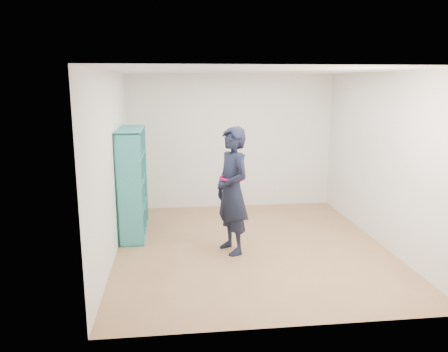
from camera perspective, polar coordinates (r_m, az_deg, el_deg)
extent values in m
plane|color=#986C45|center=(6.73, 3.51, -9.15)|extent=(4.50, 4.50, 0.00)
plane|color=white|center=(6.28, 3.82, 13.55)|extent=(4.50, 4.50, 0.00)
cube|color=white|center=(6.34, -14.44, 1.36)|extent=(0.02, 4.50, 2.60)
cube|color=white|center=(7.02, 19.95, 2.03)|extent=(0.02, 4.50, 2.60)
cube|color=white|center=(8.57, 0.96, 4.48)|extent=(4.00, 0.02, 2.60)
cube|color=white|center=(4.24, 9.11, -3.66)|extent=(4.00, 0.02, 2.60)
cube|color=#298277|center=(6.60, -12.31, -1.99)|extent=(0.38, 0.03, 1.73)
cube|color=#298277|center=(7.83, -11.45, 0.26)|extent=(0.38, 0.03, 1.73)
cube|color=#298277|center=(7.45, -11.56, -7.16)|extent=(0.38, 1.30, 0.03)
cube|color=#298277|center=(7.07, -12.14, 5.95)|extent=(0.38, 1.30, 0.03)
cube|color=#298277|center=(7.23, -13.23, -0.80)|extent=(0.03, 1.30, 1.73)
cube|color=#298277|center=(7.01, -11.98, -1.15)|extent=(0.35, 0.03, 1.67)
cube|color=#298277|center=(7.41, -11.71, -0.42)|extent=(0.35, 0.03, 1.67)
cube|color=#298277|center=(7.32, -11.70, -3.97)|extent=(0.35, 1.24, 0.03)
cube|color=#298277|center=(7.21, -11.84, -0.77)|extent=(0.35, 1.24, 0.03)
cube|color=#298277|center=(7.13, -11.99, 2.50)|extent=(0.35, 1.24, 0.03)
cube|color=beige|center=(7.02, -11.68, -7.73)|extent=(0.24, 0.15, 0.09)
cube|color=black|center=(6.82, -11.81, -3.90)|extent=(0.19, 0.17, 0.26)
cube|color=maroon|center=(6.71, -11.96, -0.46)|extent=(0.19, 0.17, 0.26)
cube|color=silver|center=(6.71, -12.14, 2.41)|extent=(0.24, 0.15, 0.09)
cube|color=navy|center=(7.33, -11.40, -6.07)|extent=(0.19, 0.17, 0.28)
cube|color=brown|center=(7.21, -11.54, -2.90)|extent=(0.19, 0.17, 0.29)
cube|color=#BFB28C|center=(7.19, -11.70, -0.32)|extent=(0.24, 0.15, 0.09)
cube|color=#26594C|center=(7.04, -11.82, 3.65)|extent=(0.19, 0.17, 0.28)
cube|color=beige|center=(7.72, -11.16, -5.14)|extent=(0.19, 0.17, 0.28)
cube|color=black|center=(7.69, -11.31, -2.71)|extent=(0.24, 0.15, 0.09)
cube|color=maroon|center=(7.52, -11.42, 0.95)|extent=(0.19, 0.17, 0.28)
cube|color=silver|center=(7.45, -11.56, 4.28)|extent=(0.19, 0.17, 0.32)
imported|color=black|center=(6.26, 1.08, -1.95)|extent=(0.65, 0.78, 1.84)
torus|color=#9E0C4E|center=(6.22, 1.09, -0.27)|extent=(0.49, 0.49, 0.04)
cube|color=silver|center=(6.22, -0.53, -0.87)|extent=(0.06, 0.10, 0.13)
cube|color=black|center=(6.22, -0.53, -0.87)|extent=(0.06, 0.10, 0.13)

